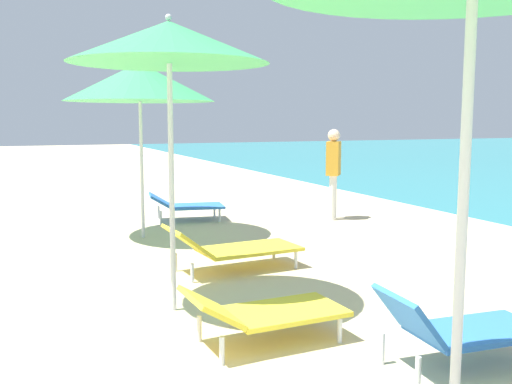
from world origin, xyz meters
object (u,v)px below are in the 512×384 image
umbrella_farthest (140,82)px  lounger_nearest_shoreside (458,327)px  umbrella_second (169,43)px  lounger_farthest_shoreside (186,205)px  lounger_second_inland (264,311)px  person_walking_near (333,165)px  lounger_second_shoreside (232,247)px

umbrella_farthest → lounger_nearest_shoreside: bearing=-78.3°
umbrella_second → lounger_farthest_shoreside: 5.37m
umbrella_farthest → umbrella_second: bearing=-97.1°
lounger_nearest_shoreside → lounger_second_inland: (-1.12, 0.97, -0.03)m
lounger_nearest_shoreside → person_walking_near: 6.32m
lounger_second_shoreside → person_walking_near: person_walking_near is taller
lounger_farthest_shoreside → person_walking_near: size_ratio=0.86×
umbrella_second → lounger_second_shoreside: bearing=48.5°
lounger_nearest_shoreside → umbrella_second: (-1.58, 2.05, 2.18)m
lounger_farthest_shoreside → person_walking_near: (2.49, -0.91, 0.70)m
lounger_second_inland → lounger_nearest_shoreside: bearing=-43.2°
lounger_second_shoreside → lounger_second_inland: bearing=-108.4°
lounger_second_shoreside → lounger_second_inland: size_ratio=1.25×
person_walking_near → lounger_second_inland: bearing=-86.9°
umbrella_second → lounger_second_inland: (0.46, -1.08, -2.21)m
lounger_nearest_shoreside → umbrella_farthest: size_ratio=0.47×
umbrella_second → lounger_farthest_shoreside: umbrella_second is taller
umbrella_farthest → lounger_farthest_shoreside: umbrella_farthest is taller
lounger_farthest_shoreside → umbrella_second: bearing=-97.7°
lounger_second_inland → lounger_second_shoreside: bearing=73.9°
lounger_nearest_shoreside → lounger_farthest_shoreside: 6.73m
lounger_second_inland → lounger_farthest_shoreside: (0.98, 5.76, 0.01)m
lounger_second_shoreside → lounger_farthest_shoreside: 3.57m
lounger_second_shoreside → lounger_farthest_shoreside: lounger_second_shoreside is taller
lounger_farthest_shoreside → lounger_second_inland: bearing=-90.2°
lounger_second_shoreside → umbrella_farthest: umbrella_farthest is taller
lounger_second_inland → person_walking_near: person_walking_near is taller
lounger_farthest_shoreside → umbrella_farthest: bearing=-121.0°
lounger_nearest_shoreside → umbrella_farthest: (-1.15, 5.54, 2.04)m
umbrella_farthest → lounger_farthest_shoreside: 2.59m
umbrella_second → lounger_second_inland: bearing=-66.7°
umbrella_second → lounger_second_shoreside: (1.01, 1.14, -2.20)m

